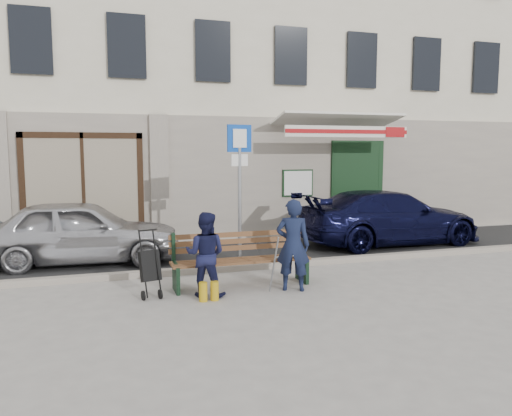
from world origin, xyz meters
name	(u,v)px	position (x,y,z in m)	size (l,w,h in m)	color
ground	(279,289)	(0.00, 0.00, 0.00)	(80.00, 80.00, 0.00)	#9E9991
asphalt_lane	(233,253)	(0.00, 3.10, 0.01)	(60.00, 3.20, 0.01)	#282828
curb	(253,266)	(0.00, 1.50, 0.06)	(60.00, 0.18, 0.12)	#9E9384
building	(189,67)	(0.01, 8.45, 4.97)	(20.00, 8.27, 10.00)	beige
car_silver	(81,231)	(-3.23, 3.03, 0.67)	(1.59, 3.95, 1.35)	#B9B9BE
car_navy	(389,217)	(3.99, 3.02, 0.67)	(1.89, 4.65, 1.35)	black
parking_sign	(240,172)	(-0.23, 1.66, 1.90)	(0.51, 0.15, 2.81)	gray
bench	(239,260)	(-0.60, 0.40, 0.46)	(2.40, 1.17, 0.98)	brown
man	(293,245)	(0.20, -0.10, 0.77)	(0.56, 0.37, 1.53)	#131B36
woman	(205,254)	(-1.25, 0.01, 0.68)	(0.66, 0.51, 1.36)	#131636
stroller	(150,267)	(-2.10, 0.26, 0.47)	(0.36, 0.47, 1.06)	black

